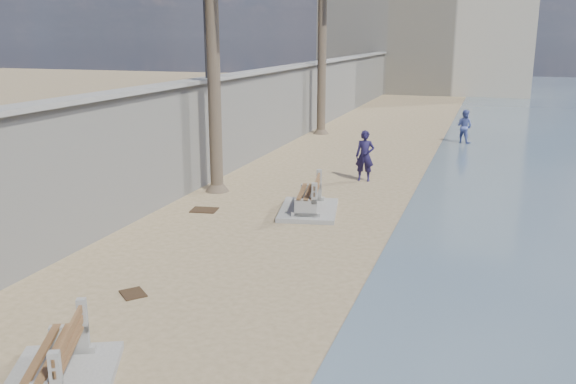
# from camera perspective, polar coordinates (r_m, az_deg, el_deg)

# --- Properties ---
(ground_plane) EXTENTS (140.00, 140.00, 0.00)m
(ground_plane) POSITION_cam_1_polar(r_m,az_deg,el_deg) (9.70, -10.98, -17.18)
(ground_plane) COLOR #947C5B
(seawall) EXTENTS (0.45, 70.00, 3.50)m
(seawall) POSITION_cam_1_polar(r_m,az_deg,el_deg) (28.89, -0.60, 7.96)
(seawall) COLOR gray
(seawall) RESTS_ON ground_plane
(wall_cap) EXTENTS (0.80, 70.00, 0.12)m
(wall_cap) POSITION_cam_1_polar(r_m,az_deg,el_deg) (28.74, -0.61, 11.52)
(wall_cap) COLOR gray
(wall_cap) RESTS_ON seawall
(end_building) EXTENTS (18.00, 12.00, 14.00)m
(end_building) POSITION_cam_1_polar(r_m,az_deg,el_deg) (59.46, 13.11, 16.04)
(end_building) COLOR #B7AA93
(end_building) RESTS_ON ground_plane
(bench_near) EXTENTS (2.37, 2.72, 0.95)m
(bench_near) POSITION_cam_1_polar(r_m,az_deg,el_deg) (9.80, -20.88, -14.77)
(bench_near) COLOR gray
(bench_near) RESTS_ON ground_plane
(bench_far) EXTENTS (2.06, 2.66, 1.00)m
(bench_far) POSITION_cam_1_polar(r_m,az_deg,el_deg) (17.77, 1.94, -0.55)
(bench_far) COLOR gray
(bench_far) RESTS_ON ground_plane
(person_a) EXTENTS (0.78, 0.56, 2.07)m
(person_a) POSITION_cam_1_polar(r_m,az_deg,el_deg) (21.67, 7.21, 3.71)
(person_a) COLOR #171233
(person_a) RESTS_ON ground_plane
(person_b) EXTENTS (1.06, 0.98, 1.77)m
(person_b) POSITION_cam_1_polar(r_m,az_deg,el_deg) (30.44, 16.19, 6.08)
(person_b) COLOR #4F5CA5
(person_b) RESTS_ON ground_plane
(debris_c) EXTENTS (0.85, 0.72, 0.03)m
(debris_c) POSITION_cam_1_polar(r_m,az_deg,el_deg) (18.22, -7.84, -1.68)
(debris_c) COLOR #382616
(debris_c) RESTS_ON ground_plane
(debris_d) EXTENTS (0.69, 0.68, 0.03)m
(debris_d) POSITION_cam_1_polar(r_m,az_deg,el_deg) (12.77, -14.30, -9.19)
(debris_d) COLOR #382616
(debris_d) RESTS_ON ground_plane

